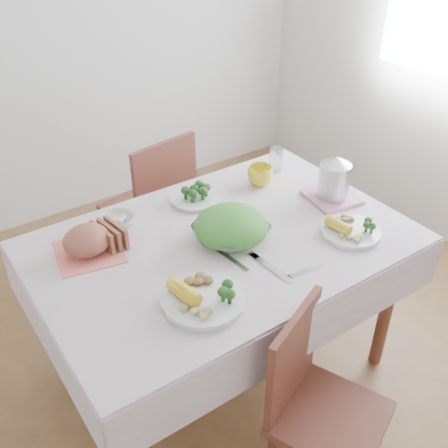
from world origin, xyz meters
TOP-DOWN VIEW (x-y plane):
  - floor at (0.00, 0.00)m, footprint 3.60×3.60m
  - back_wall at (0.00, 1.80)m, footprint 3.60×0.00m
  - dining_table at (0.00, 0.00)m, footprint 1.40×0.90m
  - tablecloth at (0.00, 0.00)m, footprint 1.50×1.00m
  - chair_near at (-0.01, -0.69)m, footprint 0.48×0.48m
  - chair_far at (0.08, 0.86)m, footprint 0.47×0.47m
  - salad_bowl at (0.03, -0.02)m, footprint 0.32×0.32m
  - dinner_plate_left at (-0.27, -0.27)m, footprint 0.35×0.35m
  - dinner_plate_right at (0.46, -0.26)m, footprint 0.30×0.30m
  - broccoli_plate at (0.07, 0.32)m, footprint 0.28×0.28m
  - napkin at (-0.48, 0.23)m, footprint 0.29×0.29m
  - bread_loaf at (-0.48, 0.23)m, footprint 0.23×0.22m
  - fruit_bowl at (-0.29, 0.34)m, footprint 0.15×0.15m
  - yellow_mug at (0.40, 0.27)m, footprint 0.13×0.13m
  - glass_tumbler at (0.55, 0.34)m, footprint 0.07×0.07m
  - pink_tray at (0.59, -0.02)m, footprint 0.24×0.24m
  - electric_kettle at (0.59, -0.02)m, footprint 0.18×0.18m
  - fork_left at (-0.05, -0.13)m, footprint 0.04×0.18m
  - fork_right at (0.04, -0.25)m, footprint 0.04×0.22m
  - knife at (0.13, -0.34)m, footprint 0.18×0.04m

SIDE VIEW (x-z plane):
  - floor at x=0.00m, z-range 0.00..0.00m
  - dining_table at x=0.00m, z-range 0.00..0.75m
  - chair_far at x=0.08m, z-range 0.01..0.92m
  - chair_near at x=-0.01m, z-range 0.06..0.87m
  - tablecloth at x=0.00m, z-range 0.75..0.76m
  - napkin at x=-0.48m, z-range 0.76..0.77m
  - fork_left at x=-0.05m, z-range 0.76..0.77m
  - fork_right at x=0.04m, z-range 0.76..0.77m
  - knife at x=0.13m, z-range 0.76..0.77m
  - pink_tray at x=0.59m, z-range 0.76..0.78m
  - broccoli_plate at x=0.07m, z-range 0.76..0.78m
  - dinner_plate_left at x=-0.27m, z-range 0.76..0.79m
  - dinner_plate_right at x=0.46m, z-range 0.76..0.78m
  - fruit_bowl at x=-0.29m, z-range 0.76..0.80m
  - salad_bowl at x=0.03m, z-range 0.76..0.83m
  - yellow_mug at x=0.40m, z-range 0.76..0.86m
  - bread_loaf at x=-0.48m, z-range 0.76..0.88m
  - glass_tumbler at x=0.55m, z-range 0.77..0.89m
  - electric_kettle at x=0.59m, z-range 0.78..0.98m
  - back_wall at x=0.00m, z-range -0.45..3.15m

